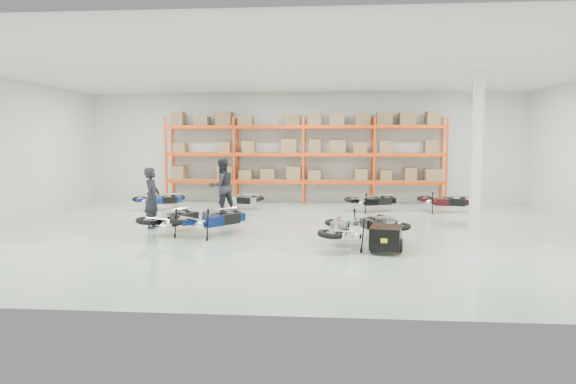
# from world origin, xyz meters

# --- Properties ---
(room) EXTENTS (18.00, 18.00, 18.00)m
(room) POSITION_xyz_m (0.00, 0.00, 2.25)
(room) COLOR #B2C7B6
(room) RESTS_ON ground
(pallet_rack) EXTENTS (11.28, 0.98, 3.62)m
(pallet_rack) POSITION_xyz_m (-0.00, 6.45, 2.26)
(pallet_rack) COLOR #FF420D
(pallet_rack) RESTS_ON ground
(structural_column) EXTENTS (0.25, 0.25, 4.50)m
(structural_column) POSITION_xyz_m (5.20, 0.50, 2.25)
(structural_column) COLOR white
(structural_column) RESTS_ON ground
(moto_blue_centre) EXTENTS (2.01, 2.11, 1.26)m
(moto_blue_centre) POSITION_xyz_m (-2.14, -0.77, 0.60)
(moto_blue_centre) COLOR #071649
(moto_blue_centre) RESTS_ON ground
(moto_silver_left) EXTENTS (1.09, 1.91, 1.18)m
(moto_silver_left) POSITION_xyz_m (1.39, -2.02, 0.56)
(moto_silver_left) COLOR silver
(moto_silver_left) RESTS_ON ground
(moto_black_far_left) EXTENTS (1.50, 2.03, 1.18)m
(moto_black_far_left) POSITION_xyz_m (-3.31, -0.59, 0.56)
(moto_black_far_left) COLOR black
(moto_black_far_left) RESTS_ON ground
(moto_touring_right) EXTENTS (1.37, 1.94, 1.14)m
(moto_touring_right) POSITION_xyz_m (2.37, -0.91, 0.54)
(moto_touring_right) COLOR black
(moto_touring_right) RESTS_ON ground
(trailer) EXTENTS (0.84, 1.49, 0.61)m
(trailer) POSITION_xyz_m (2.37, -2.51, 0.35)
(trailer) COLOR black
(trailer) RESTS_ON ground
(moto_back_a) EXTENTS (1.86, 1.45, 1.08)m
(moto_back_a) POSITION_xyz_m (-5.23, 4.00, 0.51)
(moto_back_a) COLOR navy
(moto_back_a) RESTS_ON ground
(moto_back_b) EXTENTS (1.76, 1.16, 1.04)m
(moto_back_b) POSITION_xyz_m (-2.35, 4.47, 0.49)
(moto_back_b) COLOR silver
(moto_back_b) RESTS_ON ground
(moto_back_c) EXTENTS (1.89, 1.38, 1.10)m
(moto_back_c) POSITION_xyz_m (2.62, 4.28, 0.52)
(moto_back_c) COLOR black
(moto_back_c) RESTS_ON ground
(moto_back_d) EXTENTS (1.90, 1.18, 1.15)m
(moto_back_d) POSITION_xyz_m (5.25, 4.25, 0.54)
(moto_back_d) COLOR #380B10
(moto_back_d) RESTS_ON ground
(person_left) EXTENTS (0.44, 0.67, 1.80)m
(person_left) POSITION_xyz_m (-4.17, 0.26, 0.90)
(person_left) COLOR black
(person_left) RESTS_ON ground
(person_back) EXTENTS (1.21, 1.17, 1.96)m
(person_back) POSITION_xyz_m (-2.71, 3.21, 0.98)
(person_back) COLOR #21222A
(person_back) RESTS_ON ground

